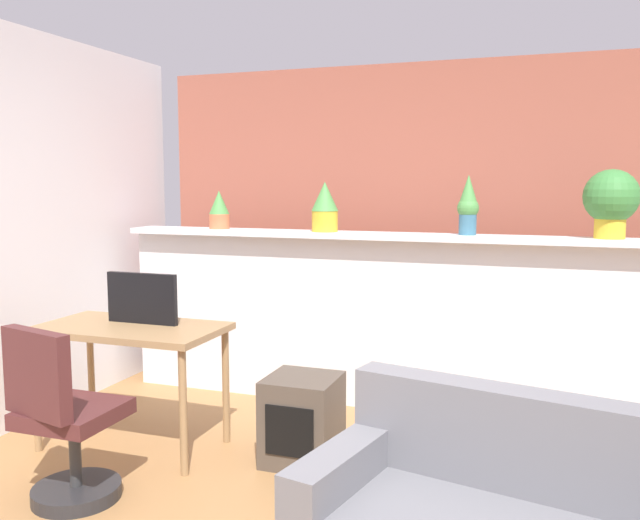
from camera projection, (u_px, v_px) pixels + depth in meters
divider_wall at (395, 324)px, 4.66m from camera, size 4.09×0.16×1.21m
plant_shelf at (395, 236)px, 4.55m from camera, size 4.09×0.29×0.04m
brick_wall_behind at (414, 228)px, 5.15m from camera, size 4.09×0.10×2.50m
potted_plant_0 at (219, 210)px, 4.99m from camera, size 0.15×0.15×0.29m
potted_plant_1 at (325, 206)px, 4.69m from camera, size 0.19×0.19×0.35m
potted_plant_2 at (468, 205)px, 4.40m from camera, size 0.14×0.14×0.40m
potted_plant_3 at (611, 200)px, 4.11m from camera, size 0.34×0.34×0.43m
desk at (131, 339)px, 3.97m from camera, size 1.10×0.60×0.75m
tv_monitor at (142, 298)px, 4.00m from camera, size 0.47×0.04×0.31m
office_chair at (64, 428)px, 3.28m from camera, size 0.49×0.49×0.91m
side_cube_shelf at (302, 420)px, 3.79m from camera, size 0.40×0.41×0.50m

